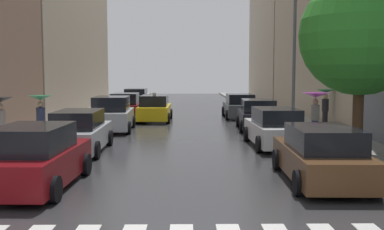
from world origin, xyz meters
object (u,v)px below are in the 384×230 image
Objects in this scene: pedestrian_near_tree at (40,108)px; lamp_post_right at (294,46)px; parked_car_right_third at (258,115)px; parked_car_left_third at (112,115)px; parked_car_left_nearest at (35,159)px; parked_car_left_fourth at (126,107)px; parked_car_right_second at (275,128)px; pedestrian_foreground at (315,104)px; parked_car_left_fifth at (136,101)px; taxi_midroad at (155,109)px; pedestrian_by_kerb at (325,100)px; street_tree_right at (361,35)px; parked_car_left_second at (80,132)px; parked_car_right_fourth at (240,106)px; parked_car_right_nearest at (321,156)px; pedestrian_far_side at (0,110)px.

pedestrian_near_tree is 0.26× the size of lamp_post_right.
parked_car_left_third is at bearing 95.46° from parked_car_right_third.
parked_car_left_nearest is at bearing -130.10° from lamp_post_right.
parked_car_left_fourth is 9.54m from parked_car_right_third.
lamp_post_right reaches higher than parked_car_left_nearest.
parked_car_right_second is 6.10m from lamp_post_right.
pedestrian_foreground reaches higher than pedestrian_near_tree.
parked_car_right_third is (7.74, -12.13, -0.07)m from parked_car_left_fifth.
taxi_midroad is 2.18× the size of pedestrian_foreground.
parked_car_right_third is at bearing -176.06° from pedestrian_foreground.
parked_car_right_third is at bearing -147.25° from parked_car_left_fifth.
pedestrian_by_kerb is (11.38, -5.39, 0.77)m from parked_car_left_fourth.
street_tree_right reaches higher than parked_car_left_nearest.
parked_car_left_third is 10.34m from pedestrian_foreground.
street_tree_right reaches higher than parked_car_left_second.
parked_car_left_fourth is 0.89× the size of parked_car_right_fourth.
parked_car_left_third is (0.09, 11.76, 0.06)m from parked_car_left_nearest.
parked_car_left_nearest is 5.39m from parked_car_left_second.
parked_car_right_second is 2.34× the size of pedestrian_near_tree.
parked_car_right_nearest is (7.76, -4.84, -0.02)m from parked_car_left_second.
parked_car_right_nearest is at bearing -159.35° from taxi_midroad.
taxi_midroad reaches higher than parked_car_right_second.
parked_car_right_third is 0.66× the size of street_tree_right.
parked_car_left_fourth is 2.08× the size of pedestrian_foreground.
parked_car_right_fourth is 1.07× the size of taxi_midroad.
parked_car_left_second is 9.86m from pedestrian_foreground.
pedestrian_far_side is (-3.37, -11.60, 0.74)m from parked_car_left_fourth.
parked_car_left_second is at bearing 3.05° from parked_car_left_nearest.
parked_car_right_nearest is at bearing -122.64° from parked_car_left_second.
pedestrian_foreground is (7.50, -9.03, 0.93)m from taxi_midroad.
parked_car_right_fourth is 15.59m from street_tree_right.
pedestrian_far_side is at bearing 169.71° from parked_car_left_fifth.
pedestrian_far_side reaches higher than taxi_midroad.
parked_car_right_second is 0.72× the size of street_tree_right.
street_tree_right reaches higher than parked_car_right_third.
parked_car_right_nearest is (7.65, -17.14, -0.06)m from parked_car_left_fourth.
pedestrian_near_tree reaches higher than parked_car_left_fifth.
parked_car_left_second is 2.38× the size of pedestrian_far_side.
parked_car_left_third is at bearing -2.43° from parked_car_left_second.
parked_car_left_fifth is at bearing 57.29° from pedestrian_by_kerb.
parked_car_right_nearest is at bearing -156.64° from parked_car_left_fourth.
parked_car_left_second is 0.99× the size of parked_car_left_fifth.
taxi_midroad is 2.31× the size of pedestrian_far_side.
street_tree_right reaches higher than pedestrian_foreground.
pedestrian_foreground is (9.46, -10.18, 0.90)m from parked_car_left_fourth.
parked_car_left_fourth is at bearing 124.89° from street_tree_right.
street_tree_right is (2.08, -8.48, 3.51)m from parked_car_right_third.
parked_car_right_fourth is at bearing -30.73° from parked_car_left_second.
parked_car_left_fourth is 2.28m from taxi_midroad.
parked_car_left_fifth is (-0.00, 24.24, 0.05)m from parked_car_left_nearest.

